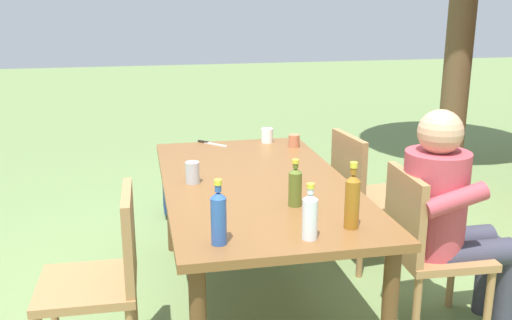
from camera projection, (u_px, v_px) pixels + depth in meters
The scene contains 16 objects.
ground_plane at pixel (256, 305), 3.33m from camera, with size 24.00×24.00×0.00m, color #6B844C.
dining_table at pixel (256, 195), 3.15m from camera, with size 1.86×0.98×0.74m.
chair_far_right at pixel (425, 243), 2.96m from camera, with size 0.46×0.46×0.87m.
chair_near_right at pixel (105, 273), 2.65m from camera, with size 0.45×0.45×0.87m.
chair_far_left at pixel (364, 192), 3.74m from camera, with size 0.49×0.49×0.87m.
person_in_white_shirt at pixel (448, 211), 2.93m from camera, with size 0.47×0.62×1.18m.
bottle_clear at pixel (310, 215), 2.37m from camera, with size 0.06×0.06×0.24m.
bottle_blue at pixel (219, 217), 2.31m from camera, with size 0.06×0.06×0.27m.
bottle_olive at pixel (295, 186), 2.74m from camera, with size 0.06×0.06×0.23m.
bottle_amber at pixel (352, 200), 2.47m from camera, with size 0.06×0.06×0.29m.
cup_terracotta at pixel (294, 141), 3.83m from camera, with size 0.07×0.07×0.08m, color #BC6B47.
cup_white at pixel (267, 135), 3.94m from camera, with size 0.08×0.08×0.10m, color white.
cup_steel at pixel (192, 173), 3.09m from camera, with size 0.08×0.08×0.12m, color #B2B7BC.
table_knife at pixel (210, 143), 3.92m from camera, with size 0.19×0.18×0.01m.
backpack_by_near_side at pixel (181, 188), 4.63m from camera, with size 0.30×0.25×0.46m.
backpack_by_far_side at pixel (276, 193), 4.61m from camera, with size 0.30×0.21×0.42m.
Camera 1 is at (2.92, -0.60, 1.70)m, focal length 40.93 mm.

